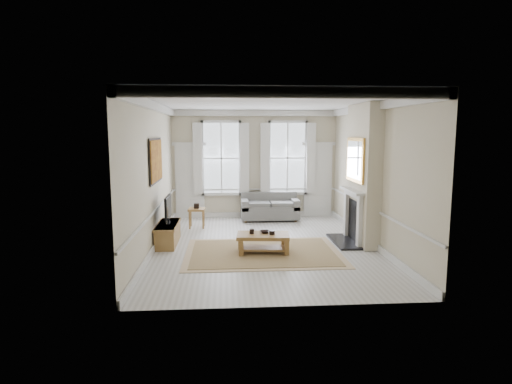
{
  "coord_description": "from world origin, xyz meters",
  "views": [
    {
      "loc": [
        -0.91,
        -9.95,
        2.72
      ],
      "look_at": [
        -0.17,
        0.47,
        1.25
      ],
      "focal_mm": 30.0,
      "sensor_mm": 36.0,
      "label": 1
    }
  ],
  "objects": [
    {
      "name": "floor",
      "position": [
        0.0,
        0.0,
        0.0
      ],
      "size": [
        7.2,
        7.2,
        0.0
      ],
      "primitive_type": "plane",
      "color": "#B7B5AD",
      "rests_on": "ground"
    },
    {
      "name": "sofa",
      "position": [
        0.44,
        3.11,
        0.35
      ],
      "size": [
        1.77,
        0.86,
        0.84
      ],
      "color": "slate",
      "rests_on": "floor"
    },
    {
      "name": "door_left",
      "position": [
        -2.05,
        3.56,
        1.15
      ],
      "size": [
        0.9,
        0.08,
        2.3
      ],
      "primitive_type": "cube",
      "color": "silver",
      "rests_on": "floor"
    },
    {
      "name": "bowl",
      "position": [
        -0.04,
        -0.48,
        0.47
      ],
      "size": [
        0.25,
        0.25,
        0.05
      ],
      "primitive_type": "imported",
      "rotation": [
        0.0,
        0.0,
        0.14
      ],
      "color": "black",
      "rests_on": "coffee_table"
    },
    {
      "name": "side_table",
      "position": [
        -1.76,
        2.15,
        0.45
      ],
      "size": [
        0.48,
        0.48,
        0.56
      ],
      "rotation": [
        0.0,
        0.0,
        -0.06
      ],
      "color": "brown",
      "rests_on": "floor"
    },
    {
      "name": "right_wall",
      "position": [
        2.6,
        0.0,
        1.7
      ],
      "size": [
        0.0,
        7.2,
        7.2
      ],
      "primitive_type": "plane",
      "rotation": [
        1.57,
        0.0,
        -1.57
      ],
      "color": "beige",
      "rests_on": "floor"
    },
    {
      "name": "rug",
      "position": [
        -0.09,
        -0.58,
        0.01
      ],
      "size": [
        3.5,
        2.6,
        0.02
      ],
      "primitive_type": "cube",
      "color": "#93724B",
      "rests_on": "floor"
    },
    {
      "name": "back_wall",
      "position": [
        0.0,
        3.6,
        1.7
      ],
      "size": [
        5.2,
        0.0,
        5.2
      ],
      "primitive_type": "plane",
      "rotation": [
        1.57,
        0.0,
        0.0
      ],
      "color": "beige",
      "rests_on": "floor"
    },
    {
      "name": "fireplace",
      "position": [
        2.2,
        0.2,
        0.73
      ],
      "size": [
        0.21,
        1.45,
        1.33
      ],
      "color": "silver",
      "rests_on": "floor"
    },
    {
      "name": "door_right",
      "position": [
        2.05,
        3.56,
        1.15
      ],
      "size": [
        0.9,
        0.08,
        2.3
      ],
      "primitive_type": "cube",
      "color": "silver",
      "rests_on": "floor"
    },
    {
      "name": "ceramic_pot_a",
      "position": [
        -0.34,
        -0.53,
        0.49
      ],
      "size": [
        0.11,
        0.11,
        0.11
      ],
      "primitive_type": "cylinder",
      "color": "black",
      "rests_on": "coffee_table"
    },
    {
      "name": "left_wall",
      "position": [
        -2.6,
        0.0,
        1.7
      ],
      "size": [
        0.0,
        7.2,
        7.2
      ],
      "primitive_type": "plane",
      "rotation": [
        1.57,
        0.0,
        1.57
      ],
      "color": "beige",
      "rests_on": "floor"
    },
    {
      "name": "window_right",
      "position": [
        1.05,
        3.55,
        1.9
      ],
      "size": [
        1.26,
        0.2,
        2.2
      ],
      "primitive_type": null,
      "color": "#B2BCC6",
      "rests_on": "back_wall"
    },
    {
      "name": "window_left",
      "position": [
        -1.05,
        3.55,
        1.9
      ],
      "size": [
        1.26,
        0.2,
        2.2
      ],
      "primitive_type": null,
      "color": "#B2BCC6",
      "rests_on": "back_wall"
    },
    {
      "name": "tv_stand",
      "position": [
        -2.34,
        0.37,
        0.25
      ],
      "size": [
        0.46,
        1.42,
        0.51
      ],
      "primitive_type": "cube",
      "color": "brown",
      "rests_on": "floor"
    },
    {
      "name": "chimney_breast",
      "position": [
        2.43,
        0.2,
        1.7
      ],
      "size": [
        0.35,
        1.7,
        3.38
      ],
      "primitive_type": "cube",
      "color": "beige",
      "rests_on": "floor"
    },
    {
      "name": "hearth",
      "position": [
        2.0,
        0.2,
        0.03
      ],
      "size": [
        0.55,
        1.5,
        0.05
      ],
      "primitive_type": "cube",
      "color": "black",
      "rests_on": "floor"
    },
    {
      "name": "tv",
      "position": [
        -2.32,
        0.37,
        0.9
      ],
      "size": [
        0.08,
        0.9,
        0.68
      ],
      "color": "black",
      "rests_on": "tv_stand"
    },
    {
      "name": "coffee_table",
      "position": [
        -0.09,
        -0.58,
        0.36
      ],
      "size": [
        1.23,
        0.79,
        0.44
      ],
      "rotation": [
        0.0,
        0.0,
        -0.09
      ],
      "color": "brown",
      "rests_on": "rug"
    },
    {
      "name": "ceramic_pot_b",
      "position": [
        0.11,
        -0.63,
        0.48
      ],
      "size": [
        0.13,
        0.13,
        0.09
      ],
      "primitive_type": "cylinder",
      "color": "black",
      "rests_on": "coffee_table"
    },
    {
      "name": "ceiling",
      "position": [
        0.0,
        0.0,
        3.4
      ],
      "size": [
        7.2,
        7.2,
        0.0
      ],
      "primitive_type": "plane",
      "rotation": [
        3.14,
        0.0,
        0.0
      ],
      "color": "white",
      "rests_on": "back_wall"
    },
    {
      "name": "mirror",
      "position": [
        2.21,
        0.2,
        2.05
      ],
      "size": [
        0.06,
        1.26,
        1.06
      ],
      "primitive_type": "cube",
      "color": "gold",
      "rests_on": "chimney_breast"
    },
    {
      "name": "painting",
      "position": [
        -2.56,
        0.3,
        2.05
      ],
      "size": [
        0.05,
        1.66,
        1.06
      ],
      "primitive_type": "cube",
      "color": "gold",
      "rests_on": "left_wall"
    }
  ]
}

